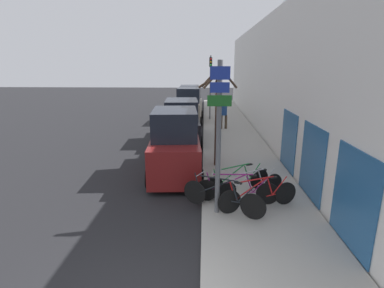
% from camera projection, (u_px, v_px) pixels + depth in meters
% --- Properties ---
extents(ground_plane, '(80.00, 80.00, 0.00)m').
position_uv_depth(ground_plane, '(184.00, 144.00, 15.67)').
color(ground_plane, black).
extents(sidewalk_curb, '(3.20, 32.00, 0.15)m').
position_uv_depth(sidewalk_curb, '(230.00, 131.00, 18.25)').
color(sidewalk_curb, '#9E9B93').
rests_on(sidewalk_curb, ground).
extents(building_facade, '(0.23, 32.00, 6.50)m').
position_uv_depth(building_facade, '(262.00, 79.00, 17.30)').
color(building_facade, silver).
rests_on(building_facade, ground).
extents(signpost, '(0.60, 0.15, 3.98)m').
position_uv_depth(signpost, '(219.00, 135.00, 7.56)').
color(signpost, '#595B60').
rests_on(signpost, sidewalk_curb).
extents(bicycle_0, '(2.15, 1.18, 0.96)m').
position_uv_depth(bicycle_0, '(222.00, 197.00, 8.07)').
color(bicycle_0, black).
rests_on(bicycle_0, sidewalk_curb).
extents(bicycle_1, '(2.27, 0.89, 0.92)m').
position_uv_depth(bicycle_1, '(258.00, 195.00, 8.20)').
color(bicycle_1, black).
rests_on(bicycle_1, sidewalk_curb).
extents(bicycle_2, '(2.38, 0.44, 0.89)m').
position_uv_depth(bicycle_2, '(237.00, 190.00, 8.59)').
color(bicycle_2, black).
rests_on(bicycle_2, sidewalk_curb).
extents(bicycle_3, '(2.06, 1.00, 0.85)m').
position_uv_depth(bicycle_3, '(251.00, 185.00, 8.95)').
color(bicycle_3, black).
rests_on(bicycle_3, sidewalk_curb).
extents(bicycle_4, '(2.10, 1.09, 0.92)m').
position_uv_depth(bicycle_4, '(237.00, 181.00, 9.21)').
color(bicycle_4, black).
rests_on(bicycle_4, sidewalk_curb).
extents(parked_car_0, '(2.16, 4.35, 2.47)m').
position_uv_depth(parked_car_0, '(175.00, 146.00, 11.09)').
color(parked_car_0, maroon).
rests_on(parked_car_0, ground).
extents(parked_car_1, '(2.27, 4.70, 2.26)m').
position_uv_depth(parked_car_1, '(182.00, 123.00, 15.99)').
color(parked_car_1, black).
rests_on(parked_car_1, ground).
extents(parked_car_2, '(2.00, 4.40, 2.46)m').
position_uv_depth(parked_car_2, '(189.00, 107.00, 21.50)').
color(parked_car_2, gray).
rests_on(parked_car_2, ground).
extents(parked_car_3, '(2.14, 4.53, 2.28)m').
position_uv_depth(parked_car_3, '(190.00, 100.00, 26.45)').
color(parked_car_3, silver).
rests_on(parked_car_3, ground).
extents(pedestrian_near, '(0.46, 0.39, 1.76)m').
position_uv_depth(pedestrian_near, '(224.00, 112.00, 18.48)').
color(pedestrian_near, '#4C3D2D').
rests_on(pedestrian_near, sidewalk_curb).
extents(street_tree, '(1.54, 1.33, 3.85)m').
position_uv_depth(street_tree, '(217.00, 116.00, 11.52)').
color(street_tree, '#4C3828').
rests_on(street_tree, sidewalk_curb).
extents(traffic_light, '(0.20, 0.30, 4.50)m').
position_uv_depth(traffic_light, '(210.00, 79.00, 21.22)').
color(traffic_light, '#595B60').
rests_on(traffic_light, sidewalk_curb).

